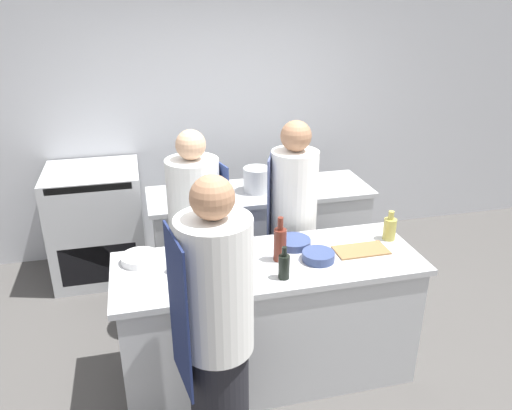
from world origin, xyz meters
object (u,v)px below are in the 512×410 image
Objects in this scene: oven_range at (98,223)px; bottle_vinegar at (284,266)px; cup at (174,266)px; bowl_prep_small at (140,258)px; bowl_ceramic_blue at (318,256)px; bottle_olive_oil at (208,242)px; stockpot at (257,180)px; bowl_mixing_large at (294,242)px; bottle_wine at (280,243)px; chef_at_prep_near at (217,335)px; chef_at_stove at (196,238)px; bottle_cooking_oil at (390,228)px; bottle_sauce at (243,255)px; chef_at_pass_far at (293,225)px.

bottle_vinegar is (1.22, -1.93, 0.47)m from oven_range.
bottle_vinegar is 0.68m from cup.
bowl_ceramic_blue reaches higher than bowl_prep_small.
bottle_olive_oil is at bearing -0.88° from bowl_prep_small.
stockpot is at bearing 60.47° from bottle_olive_oil.
bowl_prep_small is at bearing 178.57° from bowl_mixing_large.
bottle_wine reaches higher than stockpot.
chef_at_prep_near is 22.59× the size of cup.
oven_range is 4.96× the size of bowl_ceramic_blue.
stockpot is at bearing 94.29° from bowl_ceramic_blue.
chef_at_stove is at bearing 117.51° from bottle_vinegar.
bottle_wine reaches higher than bottle_cooking_oil.
bottle_cooking_oil is at bearing 54.30° from chef_at_stove.
bottle_cooking_oil is at bearing -37.48° from oven_range.
stockpot reaches higher than bowl_ceramic_blue.
bowl_ceramic_blue is (0.51, 0.04, -0.10)m from bottle_sauce.
bowl_ceramic_blue is at bearing -62.55° from chef_at_prep_near.
bottle_olive_oil is at bearing 134.85° from bottle_vinegar.
bowl_ceramic_blue is 0.92m from cup.
bottle_cooking_oil is at bearing -70.66° from chef_at_prep_near.
bottle_sauce is 1.51× the size of bowl_ceramic_blue.
chef_at_stove is 0.65m from cup.
chef_at_prep_near reaches higher than bottle_olive_oil.
chef_at_stove is 6.98× the size of stockpot.
chef_at_pass_far reaches higher than bowl_mixing_large.
bottle_vinegar is at bearing -179.84° from chef_at_pass_far.
oven_range is 1.57m from stockpot.
cup is at bearing -176.54° from bottle_cooking_oil.
stockpot is (1.41, -0.49, 0.49)m from oven_range.
chef_at_prep_near is (0.74, -2.34, 0.35)m from oven_range.
bottle_wine reaches higher than oven_range.
bottle_sauce is at bearing -61.22° from oven_range.
cup is 0.33× the size of stockpot.
bottle_vinegar is 0.90× the size of stockpot.
bowl_prep_small is (0.38, -1.52, 0.41)m from oven_range.
oven_range is at bearing 118.78° from bottle_sauce.
bottle_wine is at bearing -11.77° from bowl_prep_small.
bowl_ceramic_blue is 0.90× the size of stockpot.
bottle_olive_oil is at bearing 157.92° from bottle_wine.
bowl_prep_small is 0.27m from cup.
chef_at_prep_near is at bearing 168.40° from chef_at_pass_far.
cup is (-0.96, -0.60, 0.11)m from chef_at_pass_far.
chef_at_pass_far is 1.25m from bowl_prep_small.
chef_at_stove reaches higher than bowl_ceramic_blue.
chef_at_pass_far is at bearing 52.31° from bottle_sauce.
chef_at_prep_near is 1.54m from bottle_cooking_oil.
chef_at_pass_far is at bearing -42.20° from chef_at_prep_near.
bottle_olive_oil is 1.01× the size of bowl_prep_small.
chef_at_prep_near is 0.84m from bottle_wine.
oven_range reaches higher than bowl_mixing_large.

